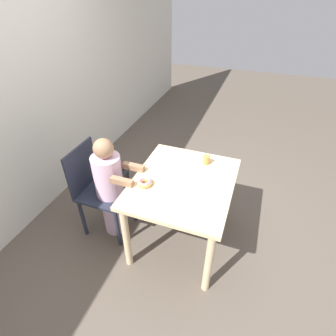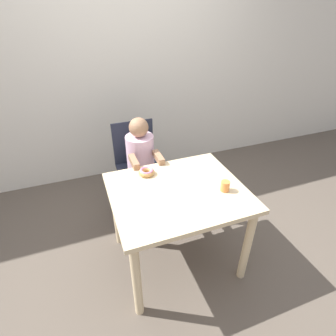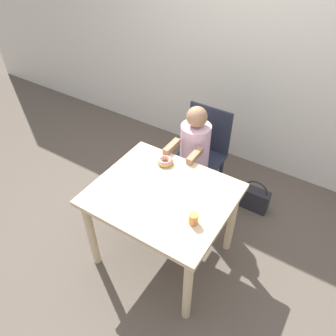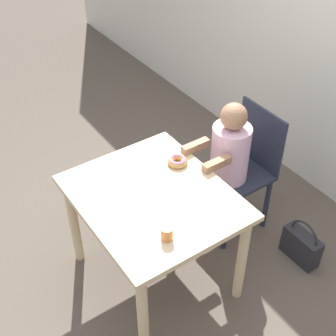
{
  "view_description": "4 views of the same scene",
  "coord_description": "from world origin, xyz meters",
  "px_view_note": "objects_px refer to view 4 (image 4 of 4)",
  "views": [
    {
      "loc": [
        -1.59,
        -0.45,
        2.05
      ],
      "look_at": [
        -0.03,
        0.12,
        0.83
      ],
      "focal_mm": 28.0,
      "sensor_mm": 36.0,
      "label": 1
    },
    {
      "loc": [
        -0.58,
        -1.36,
        1.83
      ],
      "look_at": [
        -0.03,
        0.12,
        0.83
      ],
      "focal_mm": 28.0,
      "sensor_mm": 36.0,
      "label": 2
    },
    {
      "loc": [
        0.88,
        -1.31,
        2.29
      ],
      "look_at": [
        -0.03,
        0.12,
        0.83
      ],
      "focal_mm": 35.0,
      "sensor_mm": 36.0,
      "label": 3
    },
    {
      "loc": [
        1.62,
        -1.01,
        2.48
      ],
      "look_at": [
        -0.03,
        0.12,
        0.83
      ],
      "focal_mm": 50.0,
      "sensor_mm": 36.0,
      "label": 4
    }
  ],
  "objects_px": {
    "handbag": "(301,245)",
    "donut": "(177,161)",
    "cup": "(167,233)",
    "child_figure": "(228,171)",
    "chair": "(241,169)"
  },
  "relations": [
    {
      "from": "donut",
      "to": "cup",
      "type": "height_order",
      "value": "cup"
    },
    {
      "from": "child_figure",
      "to": "handbag",
      "type": "distance_m",
      "value": 0.69
    },
    {
      "from": "donut",
      "to": "cup",
      "type": "distance_m",
      "value": 0.6
    },
    {
      "from": "donut",
      "to": "handbag",
      "type": "xyz_separation_m",
      "value": [
        0.57,
        0.61,
        -0.61
      ]
    },
    {
      "from": "child_figure",
      "to": "donut",
      "type": "bearing_deg",
      "value": -97.79
    },
    {
      "from": "child_figure",
      "to": "handbag",
      "type": "bearing_deg",
      "value": 24.2
    },
    {
      "from": "chair",
      "to": "child_figure",
      "type": "bearing_deg",
      "value": -90.0
    },
    {
      "from": "child_figure",
      "to": "donut",
      "type": "distance_m",
      "value": 0.44
    },
    {
      "from": "chair",
      "to": "cup",
      "type": "height_order",
      "value": "chair"
    },
    {
      "from": "handbag",
      "to": "donut",
      "type": "bearing_deg",
      "value": -133.38
    },
    {
      "from": "handbag",
      "to": "cup",
      "type": "xyz_separation_m",
      "value": [
        -0.12,
        -1.0,
        0.63
      ]
    },
    {
      "from": "child_figure",
      "to": "cup",
      "type": "relative_size",
      "value": 13.53
    },
    {
      "from": "child_figure",
      "to": "donut",
      "type": "relative_size",
      "value": 8.38
    },
    {
      "from": "chair",
      "to": "cup",
      "type": "bearing_deg",
      "value": -65.37
    },
    {
      "from": "donut",
      "to": "cup",
      "type": "xyz_separation_m",
      "value": [
        0.46,
        -0.39,
        0.01
      ]
    }
  ]
}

